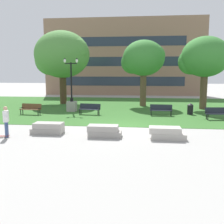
{
  "coord_description": "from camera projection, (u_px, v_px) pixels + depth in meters",
  "views": [
    {
      "loc": [
        1.13,
        -16.65,
        3.51
      ],
      "look_at": [
        -0.55,
        -1.4,
        1.2
      ],
      "focal_mm": 42.0,
      "sensor_mm": 36.0,
      "label": 1
    }
  ],
  "objects": [
    {
      "name": "tree_far_left",
      "position": [
        143.0,
        59.0,
        27.11
      ],
      "size": [
        4.54,
        4.32,
        6.83
      ],
      "color": "brown",
      "rests_on": "grass_lawn"
    },
    {
      "name": "park_bench_near_right",
      "position": [
        161.0,
        109.0,
        21.42
      ],
      "size": [
        1.82,
        0.62,
        0.9
      ],
      "color": "#1E232D",
      "rests_on": "grass_lawn"
    },
    {
      "name": "skateboard",
      "position": [
        0.0,
        136.0,
        14.27
      ],
      "size": [
        1.04,
        0.38,
        0.14
      ],
      "color": "maroon",
      "rests_on": "ground"
    },
    {
      "name": "lamp_post_center",
      "position": [
        72.0,
        101.0,
        23.77
      ],
      "size": [
        1.32,
        0.8,
        4.8
      ],
      "color": "gray",
      "rests_on": "grass_lawn"
    },
    {
      "name": "ground_plane",
      "position": [
        123.0,
        127.0,
        17.01
      ],
      "size": [
        140.0,
        140.0,
        0.0
      ],
      "primitive_type": "plane",
      "color": "#A3A09B"
    },
    {
      "name": "grass_lawn",
      "position": [
        130.0,
        107.0,
        26.84
      ],
      "size": [
        40.0,
        20.0,
        0.02
      ],
      "primitive_type": "cube",
      "color": "#336628",
      "rests_on": "ground"
    },
    {
      "name": "tree_near_left",
      "position": [
        205.0,
        58.0,
        24.77
      ],
      "size": [
        4.72,
        4.49,
        6.89
      ],
      "color": "brown",
      "rests_on": "grass_lawn"
    },
    {
      "name": "tree_far_right",
      "position": [
        62.0,
        55.0,
        29.09
      ],
      "size": [
        6.38,
        6.07,
        8.07
      ],
      "color": "#42301E",
      "rests_on": "grass_lawn"
    },
    {
      "name": "park_bench_far_left",
      "position": [
        90.0,
        108.0,
        22.01
      ],
      "size": [
        1.85,
        0.75,
        0.9
      ],
      "color": "#1E232D",
      "rests_on": "grass_lawn"
    },
    {
      "name": "building_facade_distant",
      "position": [
        123.0,
        57.0,
        40.39
      ],
      "size": [
        24.86,
        1.03,
        11.8
      ],
      "color": "#8E6B56",
      "rests_on": "ground"
    },
    {
      "name": "concrete_block_center",
      "position": [
        48.0,
        128.0,
        15.21
      ],
      "size": [
        1.8,
        0.9,
        0.64
      ],
      "color": "#9E9991",
      "rests_on": "ground"
    },
    {
      "name": "person_skateboarder",
      "position": [
        6.0,
        120.0,
        14.24
      ],
      "size": [
        0.38,
        0.56,
        1.71
      ],
      "color": "#384C7A",
      "rests_on": "ground"
    },
    {
      "name": "concrete_block_left",
      "position": [
        104.0,
        131.0,
        14.45
      ],
      "size": [
        1.84,
        0.9,
        0.64
      ],
      "color": "#9E9991",
      "rests_on": "ground"
    },
    {
      "name": "park_bench_near_left",
      "position": [
        31.0,
        108.0,
        22.01
      ],
      "size": [
        1.85,
        0.74,
        0.9
      ],
      "color": "brown",
      "rests_on": "grass_lawn"
    },
    {
      "name": "trash_bin",
      "position": [
        190.0,
        109.0,
        22.02
      ],
      "size": [
        0.49,
        0.49,
        0.96
      ],
      "color": "black",
      "rests_on": "grass_lawn"
    },
    {
      "name": "park_bench_far_right",
      "position": [
        218.0,
        113.0,
        19.62
      ],
      "size": [
        1.84,
        0.7,
        0.9
      ],
      "color": "#1E232D",
      "rests_on": "grass_lawn"
    },
    {
      "name": "concrete_block_right",
      "position": [
        167.0,
        133.0,
        13.97
      ],
      "size": [
        1.93,
        0.9,
        0.64
      ],
      "color": "#B2ADA3",
      "rests_on": "ground"
    }
  ]
}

